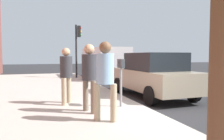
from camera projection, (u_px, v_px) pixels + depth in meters
ground_plane at (156, 117)px, 6.00m from camera, size 80.00×80.00×0.00m
sidewalk_slab at (40, 125)px, 5.04m from camera, size 28.00×6.00×0.15m
parking_meter at (121, 72)px, 6.50m from camera, size 0.36×0.12×1.41m
pedestrian_at_meter at (89, 72)px, 5.84m from camera, size 0.52×0.40×1.82m
pedestrian_bystander at (105, 74)px, 5.03m from camera, size 0.40×0.47×1.83m
parking_officer at (66, 71)px, 6.85m from camera, size 0.48×0.38×1.75m
parked_sedan_near at (153, 75)px, 8.87m from camera, size 4.45×2.06×1.77m
parked_van_far at (104, 61)px, 15.29m from camera, size 5.22×2.16×2.18m
traffic_signal at (78, 42)px, 15.01m from camera, size 0.24×0.44×3.60m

